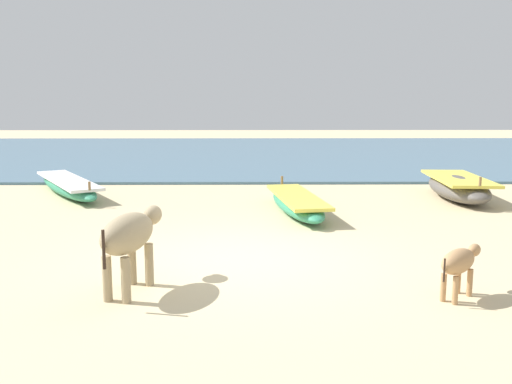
# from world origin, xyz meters

# --- Properties ---
(ground) EXTENTS (80.00, 80.00, 0.00)m
(ground) POSITION_xyz_m (0.00, 0.00, 0.00)
(ground) COLOR beige
(sea_water) EXTENTS (60.00, 20.00, 0.08)m
(sea_water) POSITION_xyz_m (0.00, 17.78, 0.04)
(sea_water) COLOR slate
(sea_water) RESTS_ON ground
(fishing_boat_0) EXTENTS (1.29, 3.70, 0.60)m
(fishing_boat_0) POSITION_xyz_m (1.15, 3.57, 0.22)
(fishing_boat_0) COLOR #338C66
(fishing_boat_0) RESTS_ON ground
(fishing_boat_2) EXTENTS (3.13, 4.49, 0.60)m
(fishing_boat_2) POSITION_xyz_m (-4.68, 6.17, 0.22)
(fishing_boat_2) COLOR #338C66
(fishing_boat_2) RESTS_ON ground
(fishing_boat_6) EXTENTS (1.41, 3.45, 0.77)m
(fishing_boat_6) POSITION_xyz_m (5.33, 5.25, 0.31)
(fishing_boat_6) COLOR #5B5651
(fishing_boat_6) RESTS_ON ground
(cow_adult_dun) EXTENTS (0.72, 1.56, 1.03)m
(cow_adult_dun) POSITION_xyz_m (-1.39, -1.46, 0.74)
(cow_adult_dun) COLOR tan
(cow_adult_dun) RESTS_ON ground
(calf_near_tan) EXTENTS (0.80, 0.80, 0.63)m
(calf_near_tan) POSITION_xyz_m (2.70, -1.74, 0.45)
(calf_near_tan) COLOR tan
(calf_near_tan) RESTS_ON ground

